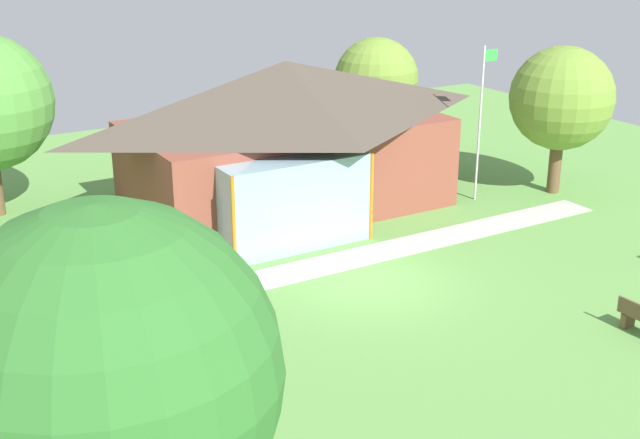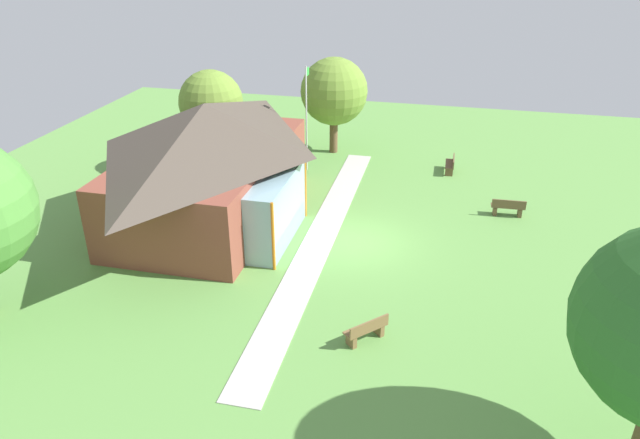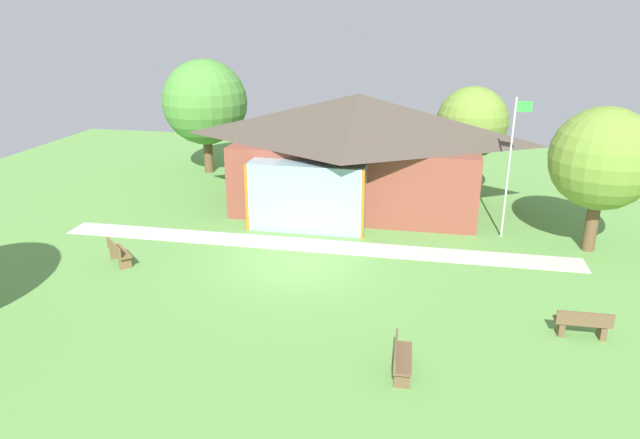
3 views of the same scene
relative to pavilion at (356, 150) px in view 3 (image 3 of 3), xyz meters
The scene contains 10 objects.
ground_plane 7.52m from the pavilion, 98.18° to the right, with size 44.00×44.00×0.00m, color #609947.
pavilion is the anchor object (origin of this frame).
footpath 5.91m from the pavilion, 100.94° to the right, with size 20.33×1.30×0.03m, color #BCB7B2.
flagpole 6.98m from the pavilion, 22.54° to the right, with size 0.64×0.08×5.61m.
bench_front_right 13.57m from the pavilion, 76.94° to the right, with size 0.50×1.52×0.84m.
bench_lawn_far_right 13.15m from the pavilion, 52.52° to the right, with size 1.51×0.47×0.84m.
bench_mid_left 11.32m from the pavilion, 132.28° to the right, with size 1.39×1.35×0.84m.
tree_behind_pavilion_left 10.20m from the pavilion, 153.21° to the left, with size 4.64×4.64×6.28m.
tree_east_hedge 10.18m from the pavilion, 20.05° to the right, with size 3.78×3.78×5.48m.
tree_behind_pavilion_right 5.64m from the pavilion, 21.95° to the left, with size 3.32×3.32×5.44m.
Camera 3 is at (4.48, -18.67, 8.59)m, focal length 32.45 mm.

